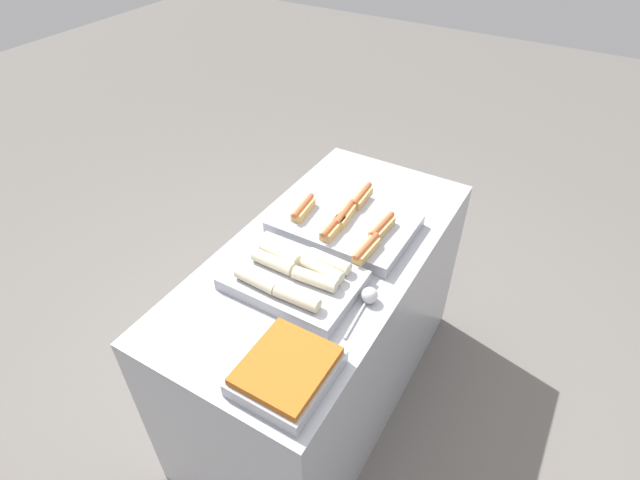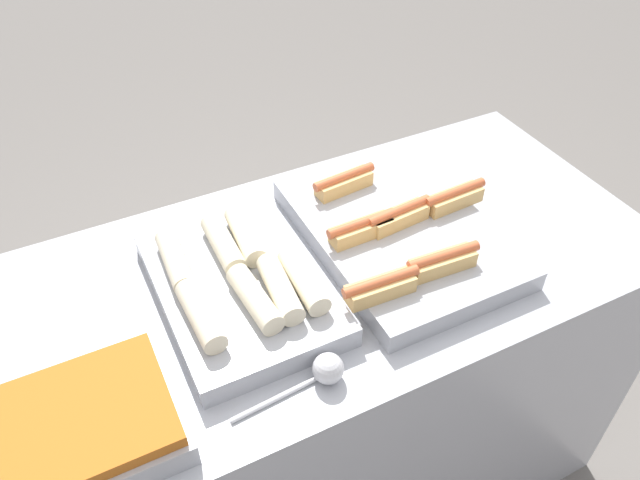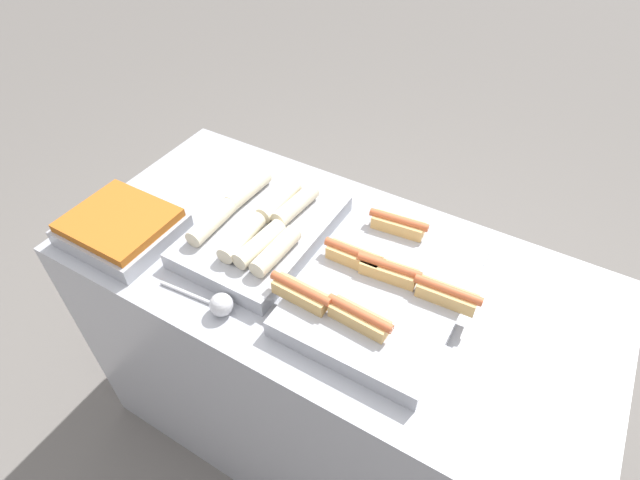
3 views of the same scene
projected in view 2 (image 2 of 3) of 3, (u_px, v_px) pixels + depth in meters
name	position (u px, v px, depth m)	size (l,w,h in m)	color
ground_plane	(329.00, 468.00, 1.98)	(12.00, 12.00, 0.00)	slate
counter	(331.00, 384.00, 1.68)	(1.48, 0.72, 0.91)	#A8AAB2
tray_hotdogs	(398.00, 231.00, 1.41)	(0.46, 0.54, 0.10)	#A8AAB2
tray_wraps	(240.00, 283.00, 1.28)	(0.32, 0.46, 0.10)	#A8AAB2
tray_side_front	(90.00, 425.00, 1.03)	(0.29, 0.26, 0.07)	#A8AAB2
serving_spoon_near	(324.00, 371.00, 1.13)	(0.22, 0.06, 0.06)	silver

